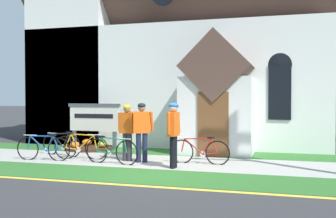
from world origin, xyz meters
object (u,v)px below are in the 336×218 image
(bicycle_yellow, at_px, (61,144))
(bicycle_black, at_px, (43,148))
(bicycle_orange, at_px, (200,151))
(bicycle_white, at_px, (111,151))
(cyclist_in_blue_jersey, at_px, (128,129))
(cyclist_in_orange_jersey, at_px, (173,129))
(cyclist_in_yellow_jersey, at_px, (127,128))
(cyclist_in_red_jersey, at_px, (142,127))
(church_sign, at_px, (94,119))
(bicycle_blue, at_px, (81,147))

(bicycle_yellow, xyz_separation_m, bicycle_black, (0.01, -1.05, 0.00))
(bicycle_orange, xyz_separation_m, bicycle_black, (-4.70, -0.67, 0.01))
(bicycle_white, relative_size, cyclist_in_blue_jersey, 1.10)
(bicycle_orange, distance_m, cyclist_in_orange_jersey, 1.25)
(bicycle_yellow, distance_m, cyclist_in_yellow_jersey, 2.64)
(bicycle_black, bearing_deg, cyclist_in_blue_jersey, 33.06)
(cyclist_in_red_jersey, xyz_separation_m, cyclist_in_yellow_jersey, (-0.51, 0.14, -0.04))
(bicycle_black, bearing_deg, bicycle_white, -0.76)
(bicycle_orange, distance_m, cyclist_in_blue_jersey, 2.68)
(church_sign, distance_m, cyclist_in_blue_jersey, 2.63)
(cyclist_in_red_jersey, height_order, cyclist_in_yellow_jersey, cyclist_in_red_jersey)
(bicycle_yellow, bearing_deg, bicycle_black, -89.20)
(bicycle_orange, bearing_deg, cyclist_in_yellow_jersey, -177.62)
(bicycle_blue, xyz_separation_m, cyclist_in_blue_jersey, (1.22, 0.89, 0.52))
(church_sign, distance_m, bicycle_black, 3.17)
(bicycle_black, bearing_deg, cyclist_in_red_jersey, 8.33)
(cyclist_in_yellow_jersey, bearing_deg, church_sign, 133.23)
(cyclist_in_orange_jersey, bearing_deg, cyclist_in_red_jersey, 149.95)
(cyclist_in_orange_jersey, distance_m, cyclist_in_yellow_jersey, 1.85)
(bicycle_black, relative_size, cyclist_in_orange_jersey, 0.99)
(bicycle_orange, relative_size, cyclist_in_red_jersey, 1.01)
(cyclist_in_orange_jersey, bearing_deg, bicycle_white, 174.17)
(bicycle_yellow, bearing_deg, bicycle_orange, -4.56)
(church_sign, xyz_separation_m, cyclist_in_yellow_jersey, (2.35, -2.50, -0.12))
(bicycle_yellow, relative_size, cyclist_in_yellow_jersey, 0.99)
(cyclist_in_red_jersey, bearing_deg, cyclist_in_yellow_jersey, 164.99)
(cyclist_in_orange_jersey, height_order, cyclist_in_blue_jersey, cyclist_in_orange_jersey)
(church_sign, height_order, bicycle_orange, church_sign)
(bicycle_orange, bearing_deg, bicycle_black, -171.89)
(church_sign, relative_size, cyclist_in_orange_jersey, 1.21)
(church_sign, xyz_separation_m, bicycle_blue, (0.82, -2.55, -0.74))
(bicycle_black, bearing_deg, bicycle_orange, 8.11)
(bicycle_black, height_order, cyclist_in_red_jersey, cyclist_in_red_jersey)
(bicycle_blue, height_order, cyclist_in_yellow_jersey, cyclist_in_yellow_jersey)
(bicycle_black, xyz_separation_m, cyclist_in_yellow_jersey, (2.50, 0.58, 0.63))
(bicycle_yellow, bearing_deg, cyclist_in_blue_jersey, 9.76)
(bicycle_blue, xyz_separation_m, bicycle_yellow, (-0.99, 0.51, -0.01))
(cyclist_in_orange_jersey, bearing_deg, church_sign, 140.55)
(bicycle_white, xyz_separation_m, bicycle_yellow, (-2.27, 1.08, -0.01))
(cyclist_in_red_jersey, relative_size, cyclist_in_blue_jersey, 1.11)
(bicycle_black, height_order, cyclist_in_orange_jersey, cyclist_in_orange_jersey)
(cyclist_in_yellow_jersey, bearing_deg, bicycle_white, -111.94)
(bicycle_black, xyz_separation_m, cyclist_in_blue_jersey, (2.19, 1.42, 0.53))
(church_sign, xyz_separation_m, bicycle_black, (-0.15, -3.08, -0.75))
(bicycle_orange, distance_m, bicycle_yellow, 4.73)
(bicycle_white, distance_m, cyclist_in_blue_jersey, 1.55)
(bicycle_yellow, bearing_deg, cyclist_in_yellow_jersey, -10.51)
(bicycle_blue, xyz_separation_m, cyclist_in_red_jersey, (2.04, -0.09, 0.66))
(bicycle_orange, bearing_deg, cyclist_in_red_jersey, -172.28)
(bicycle_orange, bearing_deg, church_sign, 152.10)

